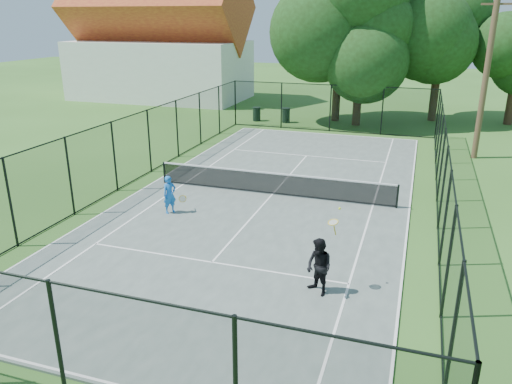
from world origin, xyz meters
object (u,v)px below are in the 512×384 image
(tennis_net, at_px, (273,183))
(player_blue, at_px, (170,195))
(player_black, at_px, (319,267))
(trash_bin_left, at_px, (257,114))
(trash_bin_right, at_px, (286,115))
(utility_pole, at_px, (486,76))

(tennis_net, xyz_separation_m, player_blue, (-3.07, -3.15, 0.20))
(player_blue, distance_m, player_black, 7.59)
(trash_bin_left, distance_m, player_black, 23.66)
(player_black, bearing_deg, tennis_net, 115.39)
(tennis_net, bearing_deg, trash_bin_right, 102.95)
(trash_bin_left, height_order, player_blue, player_blue)
(utility_pole, bearing_deg, tennis_net, -133.13)
(player_black, bearing_deg, trash_bin_left, 112.20)
(trash_bin_left, bearing_deg, tennis_net, -69.40)
(trash_bin_right, bearing_deg, player_black, -72.81)
(trash_bin_right, height_order, player_black, player_black)
(trash_bin_left, xyz_separation_m, trash_bin_right, (2.14, 0.07, 0.02))
(tennis_net, relative_size, player_black, 4.41)
(tennis_net, height_order, player_blue, player_blue)
(tennis_net, bearing_deg, player_black, -64.61)
(tennis_net, height_order, trash_bin_right, trash_bin_right)
(trash_bin_left, relative_size, trash_bin_right, 0.96)
(trash_bin_right, relative_size, player_blue, 0.71)
(tennis_net, relative_size, trash_bin_left, 10.29)
(player_blue, bearing_deg, trash_bin_left, 97.87)
(trash_bin_left, bearing_deg, utility_pole, -22.41)
(trash_bin_left, relative_size, player_blue, 0.68)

